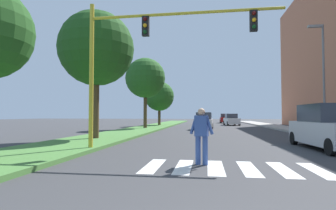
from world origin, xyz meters
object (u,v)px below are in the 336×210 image
traffic_light_gantry (143,45)px  suv_crossing (330,128)px  sedan_far_horizon (225,119)px  sedan_distant (231,120)px  tree_far (145,78)px  pedestrian_performer (201,133)px  tree_distant (159,96)px  sedan_midblock (204,122)px  tree_mid (97,49)px  street_lamp_right (322,69)px

traffic_light_gantry → suv_crossing: size_ratio=1.68×
sedan_far_horizon → suv_crossing: bearing=-87.2°
suv_crossing → sedan_distant: size_ratio=1.08×
tree_far → sedan_far_horizon: bearing=67.2°
pedestrian_performer → tree_distant: bearing=102.9°
pedestrian_performer → sedan_midblock: size_ratio=0.38×
sedan_midblock → sedan_far_horizon: bearing=80.7°
sedan_far_horizon → tree_far: bearing=-112.8°
tree_distant → suv_crossing: (11.60, -22.55, -3.08)m
sedan_midblock → sedan_far_horizon: sedan_midblock is taller
tree_far → pedestrian_performer: (6.21, -18.85, -4.43)m
pedestrian_performer → suv_crossing: 6.96m
tree_mid → sedan_far_horizon: bearing=74.6°
sedan_far_horizon → sedan_midblock: bearing=-99.3°
tree_mid → traffic_light_gantry: (3.86, -4.18, -1.06)m
street_lamp_right → sedan_far_horizon: street_lamp_right is taller
street_lamp_right → sedan_distant: size_ratio=1.74×
street_lamp_right → pedestrian_performer: size_ratio=4.44×
street_lamp_right → suv_crossing: street_lamp_right is taller
tree_far → sedan_distant: bearing=51.1°
tree_far → tree_mid: bearing=-90.1°
traffic_light_gantry → street_lamp_right: street_lamp_right is taller
sedan_distant → traffic_light_gantry: bearing=-101.9°
tree_distant → sedan_midblock: 10.07m
street_lamp_right → sedan_distant: (-4.19, 20.18, -3.82)m
tree_far → pedestrian_performer: bearing=-71.8°
sedan_distant → street_lamp_right: bearing=-78.3°
pedestrian_performer → sedan_distant: (3.72, 31.18, -0.16)m
sedan_distant → sedan_far_horizon: bearing=90.7°
suv_crossing → sedan_far_horizon: 37.86m
tree_distant → street_lamp_right: street_lamp_right is taller
tree_distant → street_lamp_right: 21.24m
suv_crossing → sedan_midblock: suv_crossing is taller
tree_mid → traffic_light_gantry: tree_mid is taller
tree_far → sedan_distant: (9.93, 12.33, -4.59)m
tree_mid → sedan_distant: size_ratio=1.73×
traffic_light_gantry → sedan_far_horizon: size_ratio=1.76×
tree_mid → tree_distant: (0.06, 20.37, -1.36)m
tree_mid → street_lamp_right: size_ratio=0.99×
tree_mid → tree_distant: size_ratio=1.27×
tree_far → sedan_far_horizon: tree_far is taller
tree_distant → sedan_distant: bearing=23.4°
pedestrian_performer → suv_crossing: (5.43, 4.34, -0.00)m
traffic_light_gantry → pedestrian_performer: size_ratio=4.62×
tree_distant → sedan_far_horizon: size_ratio=1.32×
tree_far → suv_crossing: bearing=-51.3°
tree_mid → tree_far: bearing=89.9°
street_lamp_right → sedan_far_horizon: size_ratio=1.69×
sedan_distant → sedan_far_horizon: (-0.13, 10.98, 0.03)m
tree_mid → sedan_midblock: size_ratio=1.68×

